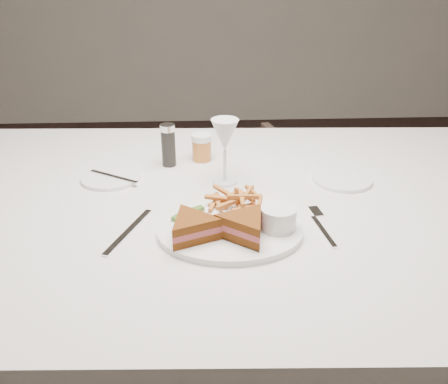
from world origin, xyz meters
The scene contains 4 objects.
ground centered at (0.00, 0.00, 0.00)m, with size 5.00×5.00×0.00m, color black.
table centered at (0.01, -0.40, 0.38)m, with size 1.64×1.10×0.75m, color silver.
chair_far centered at (0.07, 0.45, 0.31)m, with size 0.61×0.57×0.62m, color #4B352E.
table_setting centered at (0.01, -0.46, 0.79)m, with size 0.79×0.62×0.18m.
Camera 1 is at (-0.04, -1.50, 1.33)m, focal length 40.00 mm.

